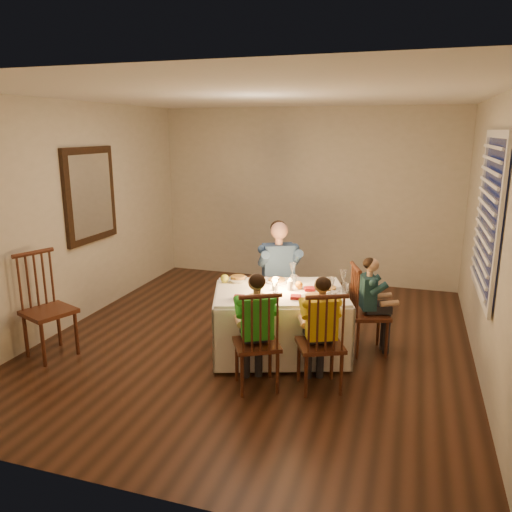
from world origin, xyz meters
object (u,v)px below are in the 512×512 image
(chair_end, at_px, (367,351))
(child_teal, at_px, (367,351))
(chair_adult, at_px, (278,327))
(chair_near_left, at_px, (257,387))
(child_yellow, at_px, (319,388))
(chair_extra, at_px, (54,355))
(dining_table, at_px, (280,309))
(adult, at_px, (278,327))
(child_green, at_px, (257,387))
(chair_near_right, at_px, (319,388))
(serving_bowl, at_px, (238,280))

(chair_end, distance_m, child_teal, 0.00)
(chair_adult, height_order, chair_near_left, same)
(child_teal, bearing_deg, child_yellow, 139.68)
(chair_end, height_order, child_teal, child_teal)
(chair_end, relative_size, chair_extra, 0.87)
(dining_table, distance_m, adult, 0.88)
(chair_near_left, xyz_separation_m, child_teal, (0.89, 1.07, 0.00))
(chair_near_left, bearing_deg, child_teal, -158.48)
(chair_near_left, distance_m, chair_end, 1.39)
(chair_adult, height_order, child_green, child_green)
(chair_end, distance_m, chair_extra, 3.28)
(chair_adult, bearing_deg, dining_table, -101.32)
(chair_extra, bearing_deg, chair_near_left, -68.20)
(chair_near_right, xyz_separation_m, chair_end, (0.35, 0.91, 0.00))
(chair_near_right, relative_size, chair_end, 1.00)
(chair_adult, xyz_separation_m, adult, (0.00, 0.00, 0.00))
(chair_near_right, height_order, chair_extra, chair_extra)
(chair_adult, distance_m, child_yellow, 1.48)
(child_teal, bearing_deg, serving_bowl, 78.32)
(chair_near_left, height_order, chair_extra, chair_extra)
(dining_table, height_order, chair_end, dining_table)
(serving_bowl, bearing_deg, chair_near_left, -61.08)
(dining_table, height_order, child_green, dining_table)
(dining_table, distance_m, chair_extra, 2.40)
(chair_end, distance_m, serving_bowl, 1.56)
(chair_end, xyz_separation_m, child_teal, (0.00, 0.00, 0.00))
(chair_near_right, bearing_deg, dining_table, -73.21)
(chair_end, xyz_separation_m, adult, (-1.07, 0.37, 0.00))
(chair_extra, bearing_deg, chair_adult, -32.78)
(chair_adult, bearing_deg, child_yellow, -88.12)
(child_green, distance_m, child_yellow, 0.56)
(chair_end, relative_size, child_yellow, 0.89)
(serving_bowl, bearing_deg, child_green, -61.08)
(chair_extra, xyz_separation_m, child_yellow, (2.75, 0.17, 0.00))
(dining_table, xyz_separation_m, serving_bowl, (-0.50, 0.14, 0.22))
(child_teal, bearing_deg, dining_table, 90.97)
(chair_adult, relative_size, chair_end, 1.00)
(chair_near_right, xyz_separation_m, child_teal, (0.35, 0.91, 0.00))
(chair_extra, bearing_deg, child_teal, -49.27)
(chair_near_right, distance_m, chair_extra, 2.75)
(dining_table, xyz_separation_m, child_teal, (0.87, 0.33, -0.49))
(adult, height_order, child_green, adult)
(chair_end, bearing_deg, chair_extra, 89.73)
(child_teal, bearing_deg, chair_adult, 51.30)
(chair_near_left, distance_m, child_yellow, 0.56)
(chair_near_right, xyz_separation_m, child_yellow, (0.00, 0.00, 0.00))
(child_green, bearing_deg, chair_end, -158.48)
(dining_table, distance_m, chair_adult, 0.88)
(dining_table, distance_m, child_yellow, 0.93)
(adult, distance_m, child_teal, 1.14)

